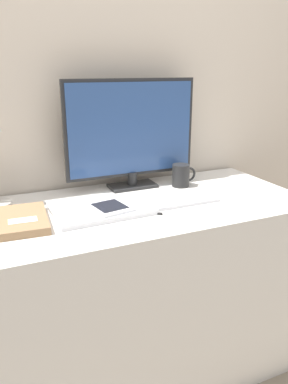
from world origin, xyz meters
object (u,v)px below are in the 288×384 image
at_px(ereader, 110,207).
at_px(coffee_mug, 181,175).
at_px(laptop, 102,210).
at_px(notebook, 22,220).
at_px(monitor, 132,132).
at_px(pen, 143,212).
at_px(keyboard, 183,201).

height_order(ereader, coffee_mug, coffee_mug).
bearing_deg(ereader, laptop, 143.39).
bearing_deg(notebook, laptop, -1.80).
xyz_separation_m(monitor, coffee_mug, (0.20, -0.08, -0.19)).
bearing_deg(monitor, laptop, -132.00).
bearing_deg(monitor, coffee_mug, -20.68).
bearing_deg(pen, keyboard, 12.46).
distance_m(laptop, ereader, 0.03).
distance_m(notebook, coffee_mug, 0.71).
relative_size(ereader, notebook, 0.65).
bearing_deg(laptop, keyboard, -5.50).
xyz_separation_m(laptop, pen, (0.13, -0.07, -0.00)).
bearing_deg(notebook, coffee_mug, 12.44).
relative_size(keyboard, ereader, 1.58).
bearing_deg(laptop, coffee_mug, 21.22).
bearing_deg(keyboard, monitor, 111.27).
relative_size(keyboard, coffee_mug, 2.45).
height_order(ereader, pen, ereader).
xyz_separation_m(monitor, pen, (-0.08, -0.31, -0.23)).
relative_size(coffee_mug, pen, 0.95).
height_order(notebook, pen, notebook).
bearing_deg(coffee_mug, pen, -140.64).
relative_size(laptop, ereader, 2.04).
xyz_separation_m(keyboard, coffee_mug, (0.10, 0.19, 0.04)).
bearing_deg(notebook, pen, -11.19).
distance_m(monitor, keyboard, 0.37).
xyz_separation_m(ereader, coffee_mug, (0.39, 0.18, 0.03)).
relative_size(monitor, ereader, 3.30).
bearing_deg(notebook, keyboard, -3.78).
bearing_deg(laptop, monitor, 48.00).
height_order(laptop, notebook, notebook).
relative_size(laptop, coffee_mug, 3.15).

